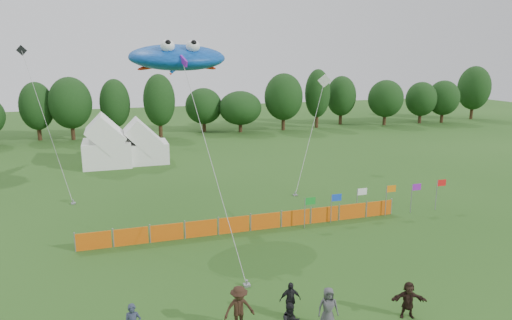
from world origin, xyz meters
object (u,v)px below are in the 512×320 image
object	(u,v)px
spectator_f	(408,300)
spectator_e	(328,308)
tent_right	(143,146)
spectator_c	(239,309)
barrier_fence	(250,223)
stingray_kite	(177,58)
spectator_d	(290,300)
tent_left	(107,145)

from	to	relation	value
spectator_f	spectator_e	bearing A→B (deg)	-166.05
tent_right	spectator_c	size ratio (longest dim) A/B	2.51
tent_right	spectator_c	xyz separation A→B (m)	(1.38, -30.44, -0.74)
barrier_fence	stingray_kite	size ratio (longest dim) A/B	1.05
spectator_d	stingray_kite	world-z (taller)	stingray_kite
spectator_f	stingray_kite	size ratio (longest dim) A/B	0.08
tent_right	barrier_fence	size ratio (longest dim) A/B	0.24
spectator_f	barrier_fence	bearing A→B (deg)	127.07
tent_left	tent_right	bearing A→B (deg)	3.26
tent_left	spectator_e	bearing A→B (deg)	-75.17
spectator_c	stingray_kite	size ratio (longest dim) A/B	0.10
tent_left	spectator_f	distance (m)	33.51
tent_right	spectator_d	xyz separation A→B (m)	(3.61, -30.15, -0.91)
spectator_d	spectator_f	xyz separation A→B (m)	(4.59, -1.44, 0.00)
tent_right	spectator_e	world-z (taller)	tent_right
tent_right	spectator_f	world-z (taller)	tent_right
tent_left	stingray_kite	xyz separation A→B (m)	(4.88, -15.81, 8.31)
spectator_e	tent_left	bearing A→B (deg)	115.84
tent_left	stingray_kite	bearing A→B (deg)	-72.84
spectator_f	stingray_kite	world-z (taller)	stingray_kite
tent_right	spectator_d	distance (m)	30.38
tent_left	barrier_fence	size ratio (longest dim) A/B	0.23
barrier_fence	stingray_kite	world-z (taller)	stingray_kite
barrier_fence	spectator_c	world-z (taller)	spectator_c
tent_right	spectator_f	bearing A→B (deg)	-75.46
tent_left	spectator_f	bearing A→B (deg)	-69.63
stingray_kite	tent_left	bearing A→B (deg)	107.16
barrier_fence	spectator_c	distance (m)	10.36
tent_left	barrier_fence	bearing A→B (deg)	-68.08
spectator_d	spectator_f	world-z (taller)	spectator_f
tent_right	stingray_kite	xyz separation A→B (m)	(1.42, -16.00, 8.63)
tent_left	spectator_f	xyz separation A→B (m)	(11.65, -31.40, -1.23)
stingray_kite	spectator_f	bearing A→B (deg)	-66.51
spectator_c	spectator_e	xyz separation A→B (m)	(3.39, -0.81, -0.10)
spectator_c	spectator_f	size ratio (longest dim) A/B	1.22
tent_right	stingray_kite	bearing A→B (deg)	-84.94
barrier_fence	spectator_c	bearing A→B (deg)	-109.18
spectator_e	stingray_kite	distance (m)	18.26
tent_right	barrier_fence	bearing A→B (deg)	-76.98
spectator_d	spectator_e	size ratio (longest dim) A/B	0.92
tent_right	stingray_kite	distance (m)	18.24
barrier_fence	spectator_f	world-z (taller)	spectator_f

